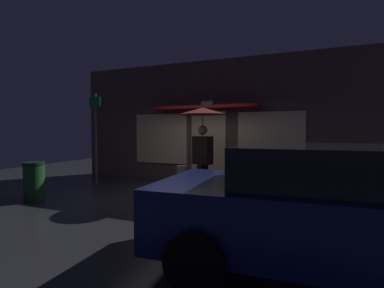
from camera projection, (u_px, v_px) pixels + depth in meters
name	position (u px, v px, depth m)	size (l,w,h in m)	color
ground_plane	(177.00, 198.00, 6.99)	(18.00, 18.00, 0.00)	#2D2D33
building_facade	(210.00, 123.00, 9.05)	(9.11, 1.00, 3.75)	brown
person_with_umbrella	(203.00, 129.00, 6.93)	(1.14, 1.14, 2.16)	black
parked_car	(350.00, 209.00, 3.25)	(4.48, 2.26, 1.45)	navy
street_sign_post	(96.00, 134.00, 8.74)	(0.40, 0.07, 2.72)	#595B60
sidewalk_bollard	(182.00, 178.00, 8.06)	(0.29, 0.29, 0.65)	#9E998E
trash_bin	(34.00, 181.00, 6.75)	(0.48, 0.48, 0.89)	#1E4C23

